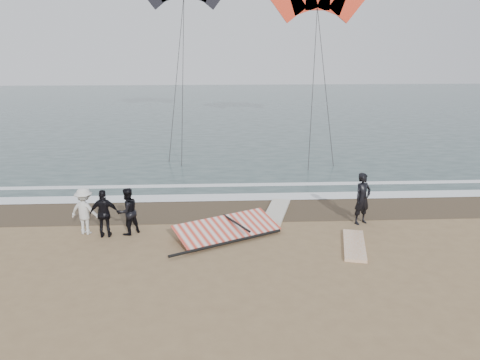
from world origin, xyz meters
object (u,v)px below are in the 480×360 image
at_px(man_main, 362,199).
at_px(board_white, 354,245).
at_px(sail_rig, 225,229).
at_px(board_cream, 276,211).

height_order(man_main, board_white, man_main).
height_order(man_main, sail_rig, man_main).
xyz_separation_m(man_main, sail_rig, (-4.77, -0.76, -0.72)).
xyz_separation_m(man_main, board_white, (-0.78, -1.92, -0.86)).
bearing_deg(sail_rig, board_cream, 44.97).
relative_size(board_white, sail_rig, 0.63).
height_order(board_white, board_cream, board_cream).
relative_size(man_main, board_white, 0.80).
bearing_deg(man_main, sail_rig, 161.34).
height_order(board_white, sail_rig, sail_rig).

